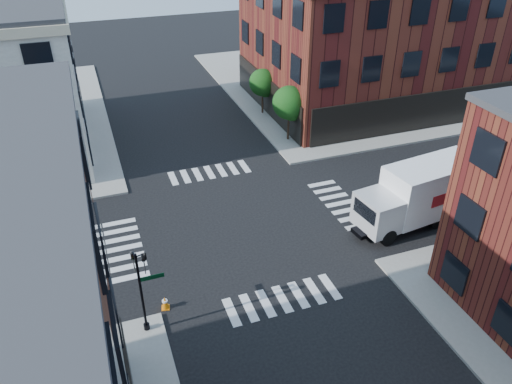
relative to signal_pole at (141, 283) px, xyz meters
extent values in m
plane|color=black|center=(6.72, 6.68, -2.86)|extent=(120.00, 120.00, 0.00)
cube|color=gray|center=(27.72, 27.68, -2.78)|extent=(30.00, 30.00, 0.15)
cube|color=#401010|center=(27.22, 22.68, 3.14)|extent=(25.00, 16.00, 12.00)
cylinder|color=black|center=(14.22, 16.68, -1.97)|extent=(0.18, 0.18, 1.47)
cylinder|color=black|center=(14.22, 16.68, -1.24)|extent=(0.12, 0.12, 1.47)
sphere|color=#0F340E|center=(14.22, 16.68, 0.44)|extent=(2.69, 2.69, 2.69)
sphere|color=#0F340E|center=(14.47, 16.58, -0.10)|extent=(1.85, 1.85, 1.85)
cylinder|color=black|center=(14.22, 22.68, -2.04)|extent=(0.18, 0.18, 1.33)
cylinder|color=black|center=(14.22, 22.68, -1.38)|extent=(0.12, 0.12, 1.33)
sphere|color=#0F340E|center=(14.22, 22.68, 0.14)|extent=(2.43, 2.43, 2.43)
sphere|color=#0F340E|center=(14.47, 22.58, -0.35)|extent=(1.67, 1.67, 1.67)
cylinder|color=black|center=(-0.08, -0.12, -0.56)|extent=(0.12, 0.12, 4.60)
cylinder|color=black|center=(-0.08, -0.12, -2.56)|extent=(0.28, 0.28, 0.30)
cube|color=#053819|center=(0.47, -0.12, 0.29)|extent=(1.10, 0.03, 0.22)
cube|color=#053819|center=(-0.08, 0.43, 0.54)|extent=(0.03, 1.10, 0.22)
imported|color=black|center=(0.27, -0.02, 1.04)|extent=(0.22, 0.18, 1.10)
imported|color=black|center=(-0.18, 0.23, 1.04)|extent=(0.18, 0.22, 1.10)
cube|color=white|center=(18.00, 3.41, -0.66)|extent=(6.35, 3.37, 3.24)
cube|color=maroon|center=(18.17, 2.09, -0.66)|extent=(2.29, 0.34, 0.73)
cube|color=maroon|center=(17.83, 4.73, -0.66)|extent=(2.29, 0.34, 0.73)
cube|color=silver|center=(14.06, 2.90, -1.24)|extent=(2.40, 2.76, 2.09)
cube|color=black|center=(13.08, 2.77, -0.87)|extent=(0.36, 1.98, 0.94)
cube|color=black|center=(16.76, 3.25, -2.34)|extent=(8.43, 2.11, 0.26)
cylinder|color=black|center=(14.21, 1.81, -2.34)|extent=(1.08, 0.50, 1.05)
cylinder|color=black|center=(13.92, 3.99, -2.34)|extent=(1.08, 0.50, 1.05)
cylinder|color=black|center=(17.94, 2.29, -2.34)|extent=(1.08, 0.50, 1.05)
cylinder|color=black|center=(17.65, 4.47, -2.34)|extent=(1.08, 0.50, 1.05)
cylinder|color=black|center=(20.42, 2.62, -2.34)|extent=(1.08, 0.50, 1.05)
cylinder|color=black|center=(20.14, 4.79, -2.34)|extent=(1.08, 0.50, 1.05)
cube|color=orange|center=(1.02, 1.07, -2.84)|extent=(0.47, 0.47, 0.04)
cone|color=orange|center=(1.02, 1.07, -2.49)|extent=(0.44, 0.44, 0.73)
cylinder|color=white|center=(1.02, 1.07, -2.39)|extent=(0.28, 0.28, 0.08)
camera|label=1|loc=(-0.89, -17.48, 15.02)|focal=35.00mm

